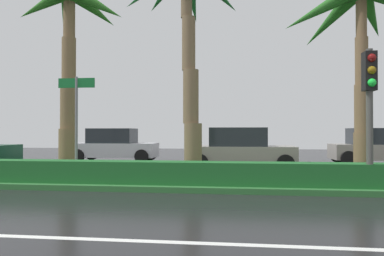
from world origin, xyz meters
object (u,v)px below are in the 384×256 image
Objects in this scene: car_in_traffic_third at (240,149)px; car_in_traffic_fourth at (378,147)px; traffic_signal_median_right at (370,92)px; street_name_sign at (76,114)px; palm_tree_centre_right at (362,16)px; palm_tree_centre_left at (69,25)px; car_in_traffic_second at (114,146)px.

car_in_traffic_third is 1.00× the size of car_in_traffic_fourth.
traffic_signal_median_right reaches higher than street_name_sign.
car_in_traffic_fourth is at bearing 24.86° from car_in_traffic_third.
palm_tree_centre_right is at bearing 6.55° from street_name_sign.
car_in_traffic_third is at bearing 129.77° from palm_tree_centre_right.
palm_tree_centre_left reaches higher than traffic_signal_median_right.
palm_tree_centre_right is at bearing -36.34° from car_in_traffic_second.
traffic_signal_median_right is 7.91m from street_name_sign.
palm_tree_centre_right reaches higher than car_in_traffic_third.
palm_tree_centre_left is at bearing 123.59° from street_name_sign.
car_in_traffic_second is at bearing 179.26° from car_in_traffic_fourth.
traffic_signal_median_right is 0.80× the size of car_in_traffic_third.
car_in_traffic_second is (-0.84, 6.95, -4.24)m from palm_tree_centre_left.
palm_tree_centre_left is 3.38m from street_name_sign.
traffic_signal_median_right is at bearing -5.10° from street_name_sign.
traffic_signal_median_right reaches higher than car_in_traffic_fourth.
palm_tree_centre_right reaches higher than car_in_traffic_fourth.
palm_tree_centre_left is at bearing -150.79° from car_in_traffic_fourth.
traffic_signal_median_right is 0.80× the size of car_in_traffic_second.
palm_tree_centre_left reaches higher than palm_tree_centre_right.
car_in_traffic_second is (-9.58, 8.96, -1.69)m from traffic_signal_median_right.
palm_tree_centre_left is 1.52× the size of car_in_traffic_second.
car_in_traffic_third is (4.78, 5.09, -1.25)m from street_name_sign.
palm_tree_centre_left is 9.11m from palm_tree_centre_right.
palm_tree_centre_left is 8.19m from car_in_traffic_second.
car_in_traffic_third is at bearing -155.14° from car_in_traffic_fourth.
street_name_sign is at bearing -78.30° from car_in_traffic_second.
car_in_traffic_third is 7.14m from car_in_traffic_fourth.
car_in_traffic_second is (-9.94, 7.32, -4.07)m from palm_tree_centre_right.
car_in_traffic_third is at bearing 46.80° from street_name_sign.
car_in_traffic_second and car_in_traffic_third have the same top height.
street_name_sign is at bearing 174.90° from traffic_signal_median_right.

